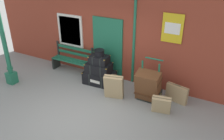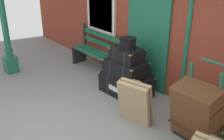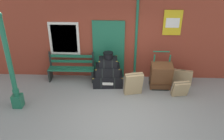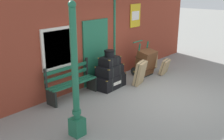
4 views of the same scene
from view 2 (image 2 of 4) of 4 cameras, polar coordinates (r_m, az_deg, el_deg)
The scene contains 11 objects.
ground_plane at distance 4.54m, azimuth -11.04°, elevation -14.08°, with size 60.00×60.00×0.00m, color gray.
brick_facade at distance 5.45m, azimuth 12.06°, elevation 11.07°, with size 10.40×0.35×3.20m.
lamp_post at distance 6.80m, azimuth -21.32°, elevation 7.94°, with size 0.28×0.28×2.85m.
platform_bench at distance 6.65m, azimuth -2.79°, elevation 3.50°, with size 1.60×0.43×1.01m.
steamer_trunk_base at distance 5.66m, azimuth 2.98°, elevation -2.93°, with size 1.05×0.71×0.43m.
steamer_trunk_middle at distance 5.48m, azimuth 2.82°, elevation 0.42°, with size 0.85×0.61×0.33m.
steamer_trunk_top at distance 5.37m, azimuth 3.11°, elevation 3.25°, with size 0.64×0.49×0.27m.
round_hatbox at distance 5.29m, azimuth 3.31°, elevation 5.77°, with size 0.33×0.33×0.21m.
porters_trolley at distance 4.67m, azimuth 18.08°, elevation -9.65°, with size 0.71×0.56×1.21m.
large_brown_trunk at distance 4.44m, azimuth 17.20°, elevation -8.36°, with size 0.70×0.60×0.95m.
suitcase_beige at distance 4.67m, azimuth 4.86°, elevation -6.69°, with size 0.62×0.45×0.80m.
Camera 2 is at (3.21, -1.63, 2.77)m, focal length 43.97 mm.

